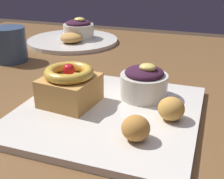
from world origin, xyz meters
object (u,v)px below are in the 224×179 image
at_px(back_ramekin, 78,29).
at_px(fritter_front, 136,128).
at_px(fritter_middle, 171,109).
at_px(back_pastry, 71,38).
at_px(cake_slice, 70,86).
at_px(coffee_mug, 10,44).
at_px(berry_ramekin, 144,82).
at_px(front_plate, 108,112).
at_px(back_plate, 73,41).

bearing_deg(back_ramekin, fritter_front, -57.23).
height_order(fritter_middle, back_pastry, fritter_middle).
xyz_separation_m(fritter_front, fritter_middle, (0.04, 0.07, 0.00)).
xyz_separation_m(cake_slice, coffee_mug, (-0.27, 0.20, -0.00)).
distance_m(berry_ramekin, fritter_front, 0.14).
bearing_deg(back_pastry, front_plate, -55.77).
height_order(berry_ramekin, fritter_middle, berry_ramekin).
bearing_deg(fritter_front, back_plate, 124.65).
height_order(berry_ramekin, coffee_mug, coffee_mug).
height_order(back_plate, back_ramekin, back_ramekin).
relative_size(cake_slice, back_pastry, 1.44).
bearing_deg(berry_ramekin, coffee_mug, 161.56).
height_order(back_plate, back_pastry, back_pastry).
bearing_deg(fritter_front, fritter_middle, 63.50).
distance_m(back_plate, back_pastry, 0.05).
bearing_deg(front_plate, back_pastry, 124.23).
bearing_deg(fritter_middle, berry_ramekin, 131.80).
distance_m(berry_ramekin, back_pastry, 0.44).
height_order(front_plate, fritter_front, fritter_front).
height_order(front_plate, fritter_middle, fritter_middle).
bearing_deg(front_plate, back_ramekin, 120.86).
relative_size(fritter_front, back_plate, 0.14).
distance_m(fritter_front, back_ramekin, 0.61).
height_order(berry_ramekin, back_ramekin, back_ramekin).
height_order(fritter_middle, back_ramekin, back_ramekin).
height_order(front_plate, back_pastry, back_pastry).
xyz_separation_m(back_ramekin, coffee_mug, (-0.08, -0.24, 0.00)).
bearing_deg(front_plate, fritter_front, -47.46).
relative_size(back_plate, back_pastry, 4.24).
height_order(back_pastry, coffee_mug, coffee_mug).
relative_size(back_pastry, coffee_mug, 0.77).
distance_m(front_plate, berry_ramekin, 0.09).
relative_size(fritter_middle, back_ramekin, 0.43).
height_order(fritter_front, fritter_middle, same).
relative_size(back_ramekin, coffee_mug, 1.10).
bearing_deg(back_plate, cake_slice, -64.02).
bearing_deg(berry_ramekin, front_plate, -122.96).
relative_size(fritter_front, fritter_middle, 0.96).
bearing_deg(front_plate, coffee_mug, 150.12).
bearing_deg(front_plate, back_plate, 123.10).
xyz_separation_m(fritter_front, back_plate, (-0.35, 0.50, -0.02)).
distance_m(back_ramekin, coffee_mug, 0.26).
bearing_deg(fritter_front, cake_slice, 151.56).
bearing_deg(coffee_mug, fritter_front, -33.41).
relative_size(berry_ramekin, coffee_mug, 0.97).
bearing_deg(fritter_front, back_pastry, 125.71).
distance_m(berry_ramekin, back_plate, 0.48).
height_order(fritter_front, back_ramekin, back_ramekin).
height_order(front_plate, berry_ramekin, berry_ramekin).
bearing_deg(coffee_mug, back_pastry, 65.82).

